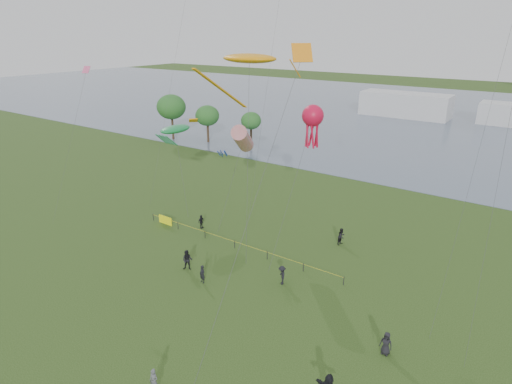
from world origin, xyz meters
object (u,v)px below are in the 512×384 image
Objects in this scene: fence at (190,228)px; kite_flyer at (154,381)px; kite_octopus at (313,117)px; kite_stingray at (249,59)px.

fence is 22.10m from kite_flyer.
kite_octopus is (12.59, 3.44, 13.13)m from fence.
kite_flyer is (13.34, -17.62, 0.26)m from fence.
kite_stingray is at bearing 103.25° from kite_flyer.
fence is at bearing 120.59° from kite_flyer.
fence is 1.63× the size of kite_octopus.
kite_stingray reaches higher than kite_octopus.
fence is 18.51m from kite_octopus.
kite_flyer is 24.69m from kite_octopus.
kite_stingray reaches higher than fence.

